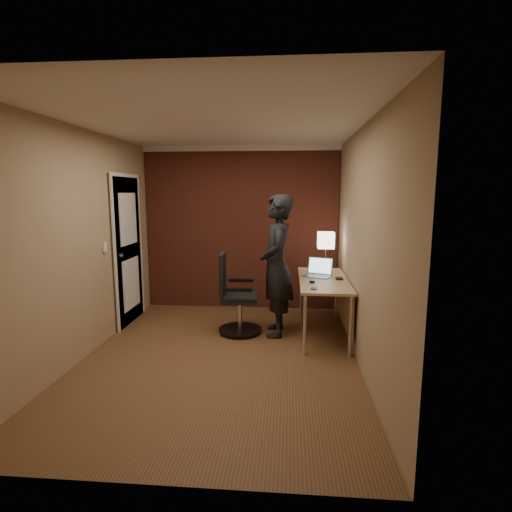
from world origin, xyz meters
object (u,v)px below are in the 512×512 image
Objects in this scene: office_chair at (235,299)px; person at (277,266)px; desk_lamp at (326,241)px; mouse at (312,281)px; phone at (314,288)px; desk at (329,289)px; wallet at (339,279)px; laptop at (318,271)px.

person is at bearing 0.38° from office_chair.
mouse is (-0.22, -0.79, -0.40)m from desk_lamp.
desk is at bearing 80.97° from phone.
mouse is 0.41m from wallet.
office_chair is (-1.19, -0.59, -0.69)m from desk_lamp.
laptop is at bearing 75.94° from mouse.
wallet is 0.80m from person.
desk is at bearing -55.70° from laptop.
laptop is (-0.12, -0.38, -0.35)m from desk_lamp.
desk_lamp is 4.86× the size of wallet.
desk is 13.04× the size of phone.
laptop is 3.68× the size of wallet.
phone is at bearing -101.21° from desk_lamp.
phone reaches higher than desk.
mouse is at bearing -134.56° from desk.
mouse is at bearing -11.43° from office_chair.
office_chair is at bearing 165.43° from phone.
phone is at bearing -112.06° from desk.
office_chair is at bearing -179.45° from wallet.
wallet is at bearing 69.65° from phone.
wallet is at bearing -39.00° from laptop.
desk is 0.84× the size of person.
desk_lamp is 1.50m from office_chair.
person reaches higher than wallet.
person reaches higher than mouse.
office_chair is at bearing -92.75° from person.
person reaches higher than desk_lamp.
person is (-0.44, 0.51, 0.16)m from phone.
laptop is 0.39× the size of office_chair.
person is (-0.43, 0.20, 0.15)m from mouse.
phone is (0.01, -0.31, -0.01)m from mouse.
person is (-0.78, -0.01, 0.15)m from wallet.
mouse is 0.31m from phone.
desk is 0.78m from desk_lamp.
person is (-0.66, -0.59, -0.25)m from desk_lamp.
phone is 0.63m from wallet.
mouse is at bearing -104.23° from laptop.
desk_lamp is (-0.00, 0.56, 0.55)m from desk.
office_chair is 0.69m from person.
phone is at bearing -123.38° from wallet.
laptop is at bearing 11.19° from office_chair.
desk_lamp is 1.32× the size of laptop.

